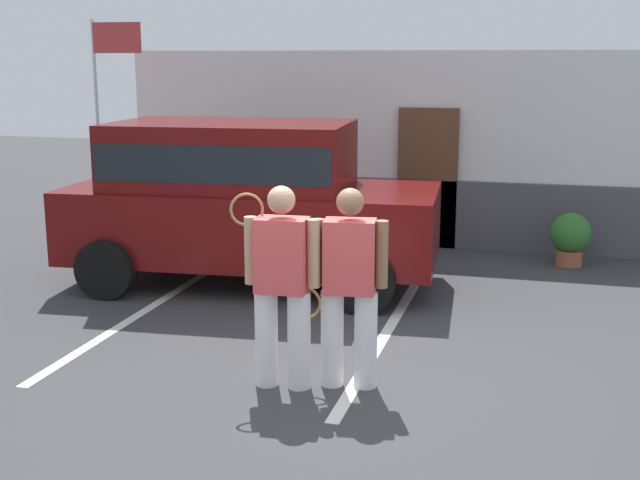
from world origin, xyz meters
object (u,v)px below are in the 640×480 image
tennis_player_woman (349,286)px  flag_pole (106,91)px  parked_suv (244,195)px  potted_plant_by_porch (570,237)px  tennis_player_man (282,284)px

tennis_player_woman → flag_pole: 7.04m
parked_suv → potted_plant_by_porch: bearing=22.8°
potted_plant_by_porch → flag_pole: bearing=-178.2°
potted_plant_by_porch → parked_suv: bearing=-152.7°
flag_pole → tennis_player_woman: bearing=-44.3°
tennis_player_man → tennis_player_woman: tennis_player_man is taller
parked_suv → potted_plant_by_porch: (4.01, 2.07, -0.74)m
parked_suv → flag_pole: bearing=142.8°
potted_plant_by_porch → flag_pole: 7.16m
parked_suv → tennis_player_man: bearing=-68.8°
tennis_player_woman → flag_pole: size_ratio=0.52×
parked_suv → potted_plant_by_porch: parked_suv is taller
tennis_player_woman → potted_plant_by_porch: bearing=-118.6°
tennis_player_woman → flag_pole: bearing=-51.6°
flag_pole → potted_plant_by_porch: bearing=1.8°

